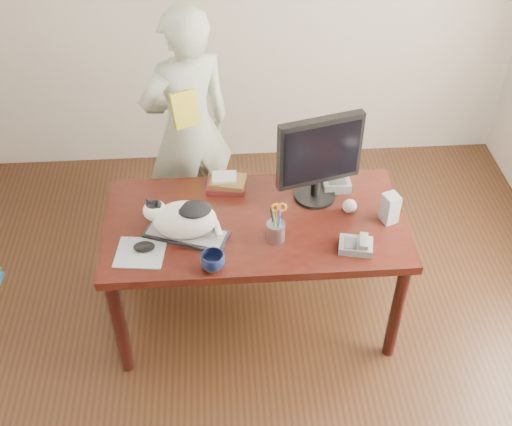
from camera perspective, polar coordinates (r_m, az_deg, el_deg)
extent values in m
plane|color=black|center=(3.59, 0.63, -16.20)|extent=(4.50, 4.50, 0.00)
cube|color=black|center=(3.42, -0.06, -1.03)|extent=(1.60, 0.80, 0.05)
cylinder|color=black|center=(3.50, -12.03, -9.88)|extent=(0.07, 0.07, 0.70)
cylinder|color=black|center=(3.57, 12.40, -8.59)|extent=(0.07, 0.07, 0.70)
cylinder|color=black|center=(3.96, -11.14, -2.23)|extent=(0.07, 0.07, 0.70)
cylinder|color=black|center=(4.02, 10.19, -1.24)|extent=(0.07, 0.07, 0.70)
cube|color=black|center=(3.90, -0.41, -1.02)|extent=(1.45, 0.03, 0.50)
cube|color=black|center=(3.33, -6.21, -1.93)|extent=(0.46, 0.30, 0.02)
cube|color=#9A9A9F|center=(3.32, -6.23, -1.77)|extent=(0.42, 0.26, 0.00)
ellipsoid|color=white|center=(3.26, -6.34, -0.63)|extent=(0.37, 0.30, 0.20)
ellipsoid|color=white|center=(3.27, -8.99, 0.22)|extent=(0.15, 0.15, 0.11)
ellipsoid|color=black|center=(3.25, -9.06, 0.70)|extent=(0.10, 0.10, 0.04)
cone|color=black|center=(3.23, -9.60, 1.03)|extent=(0.07, 0.06, 0.07)
cone|color=black|center=(3.21, -8.74, 0.86)|extent=(0.07, 0.07, 0.07)
ellipsoid|color=black|center=(3.19, -5.50, 0.33)|extent=(0.21, 0.19, 0.04)
cylinder|color=white|center=(3.29, -3.42, -1.47)|extent=(0.06, 0.14, 0.05)
cylinder|color=black|center=(3.56, 5.23, 1.56)|extent=(0.28, 0.28, 0.02)
cylinder|color=black|center=(3.53, 5.29, 2.32)|extent=(0.06, 0.06, 0.10)
cube|color=black|center=(3.36, 5.70, 5.53)|extent=(0.46, 0.17, 0.39)
cube|color=black|center=(3.34, 5.89, 5.26)|extent=(0.41, 0.11, 0.33)
cylinder|color=gray|center=(3.26, 1.77, -1.66)|extent=(0.10, 0.10, 0.11)
cylinder|color=black|center=(3.21, 1.45, -0.35)|extent=(0.03, 0.04, 0.16)
cylinder|color=#0B3BA1|center=(3.20, 2.12, -0.60)|extent=(0.03, 0.04, 0.16)
cylinder|color=red|center=(3.22, 1.77, -0.24)|extent=(0.01, 0.04, 0.16)
cylinder|color=#1A8226|center=(3.19, 1.65, -0.66)|extent=(0.02, 0.03, 0.16)
cylinder|color=#A2A2A7|center=(3.19, 1.97, -0.38)|extent=(0.02, 0.02, 0.12)
cylinder|color=#A2A2A7|center=(3.19, 2.13, -0.37)|extent=(0.02, 0.03, 0.12)
torus|color=orange|center=(3.15, 1.77, 0.49)|extent=(0.05, 0.02, 0.05)
torus|color=orange|center=(3.15, 2.35, 0.52)|extent=(0.05, 0.02, 0.05)
cube|color=#B0B6BC|center=(3.28, -10.24, -3.50)|extent=(0.27, 0.25, 0.01)
ellipsoid|color=black|center=(3.27, -9.91, -2.96)|extent=(0.12, 0.08, 0.04)
imported|color=black|center=(3.13, -3.86, -4.32)|extent=(0.17, 0.17, 0.09)
cube|color=slate|center=(3.27, 8.86, -2.90)|extent=(0.19, 0.15, 0.04)
cube|color=#403F42|center=(3.25, 8.40, -2.66)|extent=(0.08, 0.10, 0.01)
cube|color=#A2A2A7|center=(3.26, 9.57, -2.46)|extent=(0.07, 0.15, 0.05)
cube|color=gray|center=(3.43, 11.82, 0.43)|extent=(0.10, 0.10, 0.17)
sphere|color=beige|center=(3.47, 8.32, 0.61)|extent=(0.08, 0.08, 0.08)
cube|color=#531618|center=(3.61, -2.66, 2.49)|extent=(0.23, 0.17, 0.03)
cube|color=brown|center=(3.59, -2.53, 2.83)|extent=(0.22, 0.19, 0.03)
cube|color=silver|center=(3.58, -2.84, 3.18)|extent=(0.14, 0.11, 0.02)
cube|color=slate|center=(3.66, 7.06, 2.96)|extent=(0.15, 0.20, 0.06)
cube|color=#403F42|center=(3.62, 7.17, 3.05)|extent=(0.10, 0.10, 0.01)
imported|color=silver|center=(4.03, -6.05, 7.45)|extent=(0.69, 0.59, 1.60)
cube|color=gold|center=(3.75, -6.35, 9.16)|extent=(0.18, 0.15, 0.21)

